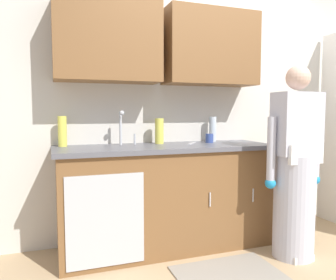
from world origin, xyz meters
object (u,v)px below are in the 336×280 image
at_px(bottle_soap, 62,131).
at_px(bottle_dish_liquid, 213,129).
at_px(knife_on_counter, 192,143).
at_px(sink, 129,148).
at_px(cup_by_sink, 209,138).
at_px(person_at_sink, 295,177).
at_px(bottle_cleaner_spray, 159,131).

relative_size(bottle_soap, bottle_dish_liquid, 1.05).
distance_m(bottle_soap, knife_on_counter, 1.18).
bearing_deg(sink, cup_by_sink, 5.80).
relative_size(bottle_soap, cup_by_sink, 3.02).
xyz_separation_m(person_at_sink, bottle_dish_liquid, (-0.39, 0.77, 0.37)).
relative_size(sink, knife_on_counter, 2.08).
relative_size(person_at_sink, bottle_dish_liquid, 6.46).
bearing_deg(person_at_sink, knife_on_counter, 136.97).
distance_m(bottle_dish_liquid, knife_on_counter, 0.34).
relative_size(person_at_sink, bottle_soap, 6.16).
distance_m(bottle_dish_liquid, bottle_cleaner_spray, 0.59).
distance_m(person_at_sink, bottle_cleaner_spray, 1.26).
height_order(person_at_sink, bottle_soap, person_at_sink).
bearing_deg(bottle_cleaner_spray, sink, -155.21).
distance_m(bottle_cleaner_spray, knife_on_counter, 0.33).
bearing_deg(knife_on_counter, bottle_soap, 120.92).
relative_size(bottle_soap, bottle_cleaner_spray, 1.10).
bearing_deg(bottle_soap, bottle_cleaner_spray, -2.09).
xyz_separation_m(bottle_cleaner_spray, cup_by_sink, (0.49, -0.07, -0.08)).
xyz_separation_m(sink, bottle_dish_liquid, (0.91, 0.20, 0.14)).
height_order(sink, cup_by_sink, sink).
relative_size(bottle_cleaner_spray, knife_on_counter, 0.99).
height_order(bottle_cleaner_spray, cup_by_sink, bottle_cleaner_spray).
distance_m(sink, cup_by_sink, 0.83).
relative_size(cup_by_sink, knife_on_counter, 0.36).
height_order(bottle_soap, bottle_dish_liquid, bottle_soap).
bearing_deg(sink, bottle_cleaner_spray, 24.79).
bearing_deg(bottle_dish_liquid, sink, -167.64).
bearing_deg(bottle_cleaner_spray, knife_on_counter, -16.82).
relative_size(sink, bottle_soap, 1.90).
height_order(bottle_soap, knife_on_counter, bottle_soap).
xyz_separation_m(bottle_soap, cup_by_sink, (1.36, -0.10, -0.09)).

